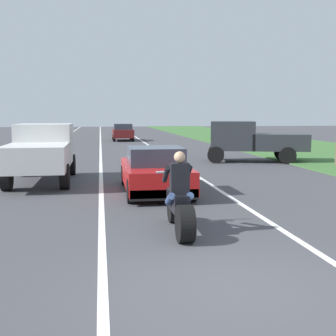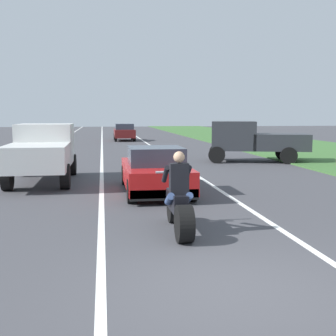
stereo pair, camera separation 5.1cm
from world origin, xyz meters
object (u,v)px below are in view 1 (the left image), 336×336
(distant_car_far_ahead, at_px, (123,132))
(motorcycle_with_rider, at_px, (179,204))
(sports_car_red, at_px, (155,172))
(pickup_truck_right_shoulder_dark_grey, at_px, (252,139))
(pickup_truck_left_lane_white, at_px, (42,150))

(distant_car_far_ahead, bearing_deg, motorcycle_with_rider, -90.86)
(sports_car_red, xyz_separation_m, pickup_truck_right_shoulder_dark_grey, (5.75, 7.97, 0.48))
(pickup_truck_right_shoulder_dark_grey, bearing_deg, pickup_truck_left_lane_white, -150.11)
(sports_car_red, relative_size, distant_car_far_ahead, 1.08)
(pickup_truck_left_lane_white, bearing_deg, motorcycle_with_rider, -64.52)
(motorcycle_with_rider, xyz_separation_m, pickup_truck_left_lane_white, (-3.49, 7.31, 0.51))
(sports_car_red, height_order, pickup_truck_left_lane_white, pickup_truck_left_lane_white)
(motorcycle_with_rider, bearing_deg, pickup_truck_right_shoulder_dark_grey, 65.26)
(pickup_truck_right_shoulder_dark_grey, xyz_separation_m, distant_car_far_ahead, (-5.37, 18.68, -0.33))
(motorcycle_with_rider, distance_m, pickup_truck_right_shoulder_dark_grey, 13.97)
(pickup_truck_left_lane_white, bearing_deg, distant_car_far_ahead, 80.66)
(sports_car_red, distance_m, pickup_truck_right_shoulder_dark_grey, 9.84)
(motorcycle_with_rider, height_order, pickup_truck_left_lane_white, pickup_truck_left_lane_white)
(sports_car_red, bearing_deg, distant_car_far_ahead, 89.18)
(pickup_truck_right_shoulder_dark_grey, bearing_deg, sports_car_red, -125.83)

